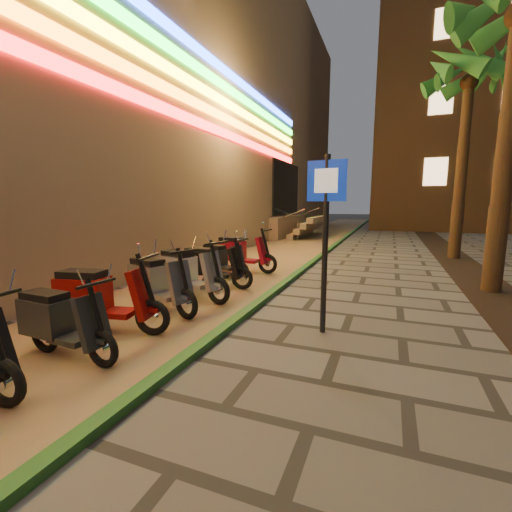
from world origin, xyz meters
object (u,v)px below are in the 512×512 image
at_px(scooter_8, 187,272).
at_px(scooter_11, 240,252).
at_px(pedestrian_sign, 326,220).
at_px(scooter_10, 221,259).
at_px(scooter_7, 157,282).
at_px(scooter_6, 100,298).
at_px(scooter_9, 210,265).
at_px(scooter_5, 59,322).

xyz_separation_m(scooter_8, scooter_11, (-0.12, 2.96, 0.00)).
xyz_separation_m(pedestrian_sign, scooter_10, (-3.29, 3.00, -1.25)).
relative_size(scooter_7, scooter_10, 1.12).
xyz_separation_m(scooter_6, scooter_8, (0.19, 2.14, 0.01)).
height_order(scooter_7, scooter_9, scooter_7).
bearing_deg(scooter_7, pedestrian_sign, 17.66).
distance_m(scooter_10, scooter_11, 0.88).
bearing_deg(scooter_9, scooter_10, 101.05).
bearing_deg(scooter_9, scooter_7, -94.60).
relative_size(scooter_7, scooter_8, 0.96).
xyz_separation_m(scooter_7, scooter_9, (0.05, 1.92, -0.01)).
xyz_separation_m(scooter_5, scooter_10, (-0.30, 5.09, 0.00)).
bearing_deg(scooter_7, scooter_6, -78.18).
xyz_separation_m(pedestrian_sign, scooter_8, (-2.99, 0.90, -1.17)).
relative_size(scooter_8, scooter_9, 1.06).
xyz_separation_m(scooter_7, scooter_10, (-0.23, 3.02, -0.05)).
bearing_deg(scooter_10, scooter_8, -64.52).
height_order(scooter_5, scooter_7, scooter_7).
bearing_deg(pedestrian_sign, scooter_8, 172.60).
bearing_deg(scooter_11, pedestrian_sign, -48.38).
distance_m(pedestrian_sign, scooter_9, 3.76).
xyz_separation_m(pedestrian_sign, scooter_6, (-3.18, -1.24, -1.18)).
bearing_deg(scooter_9, scooter_11, 89.67).
height_order(scooter_8, scooter_9, scooter_8).
relative_size(scooter_5, scooter_10, 1.00).
bearing_deg(scooter_9, pedestrian_sign, -35.34).
bearing_deg(scooter_8, pedestrian_sign, -2.82).
height_order(scooter_9, scooter_10, scooter_9).
distance_m(scooter_9, scooter_10, 1.14).
bearing_deg(scooter_6, scooter_7, 72.45).
height_order(scooter_7, scooter_10, scooter_7).
relative_size(scooter_7, scooter_11, 0.95).
relative_size(scooter_10, scooter_11, 0.85).
bearing_deg(scooter_10, scooter_6, -71.11).
relative_size(scooter_5, scooter_11, 0.85).
bearing_deg(scooter_8, scooter_10, 112.03).
bearing_deg(scooter_8, scooter_9, 105.11).
bearing_deg(scooter_10, scooter_11, 95.42).
height_order(pedestrian_sign, scooter_11, pedestrian_sign).
distance_m(pedestrian_sign, scooter_7, 3.28).
relative_size(pedestrian_sign, scooter_5, 1.72).
bearing_deg(scooter_11, scooter_5, -86.09).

